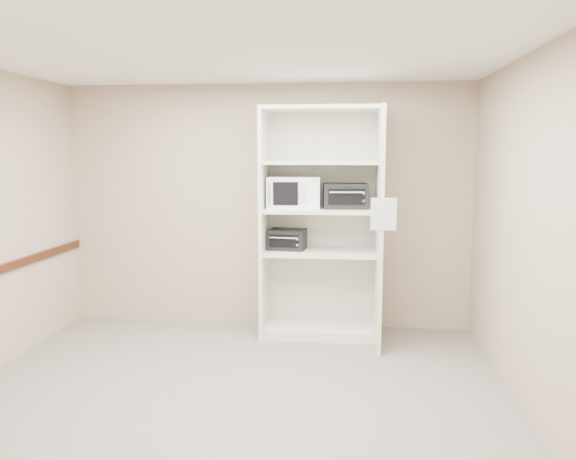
# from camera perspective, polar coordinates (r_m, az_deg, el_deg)

# --- Properties ---
(floor) EXTENTS (4.50, 4.00, 0.01)m
(floor) POSITION_cam_1_polar(r_m,az_deg,el_deg) (4.70, -5.73, -16.68)
(floor) COLOR slate
(floor) RESTS_ON ground
(ceiling) EXTENTS (4.50, 4.00, 0.01)m
(ceiling) POSITION_cam_1_polar(r_m,az_deg,el_deg) (4.34, -6.24, 17.77)
(ceiling) COLOR white
(wall_back) EXTENTS (4.50, 0.02, 2.70)m
(wall_back) POSITION_cam_1_polar(r_m,az_deg,el_deg) (6.28, -2.19, 2.36)
(wall_back) COLOR tan
(wall_back) RESTS_ON ground
(wall_front) EXTENTS (4.50, 0.02, 2.70)m
(wall_front) POSITION_cam_1_polar(r_m,az_deg,el_deg) (2.43, -15.82, -6.63)
(wall_front) COLOR tan
(wall_front) RESTS_ON ground
(wall_right) EXTENTS (0.02, 4.00, 2.70)m
(wall_right) POSITION_cam_1_polar(r_m,az_deg,el_deg) (4.44, 23.76, -0.56)
(wall_right) COLOR tan
(wall_right) RESTS_ON ground
(shelving_unit) EXTENTS (1.24, 0.92, 2.42)m
(shelving_unit) POSITION_cam_1_polar(r_m,az_deg,el_deg) (5.95, 3.77, -0.08)
(shelving_unit) COLOR beige
(shelving_unit) RESTS_ON floor
(microwave) EXTENTS (0.57, 0.44, 0.33)m
(microwave) POSITION_cam_1_polar(r_m,az_deg,el_deg) (5.96, 0.61, 3.86)
(microwave) COLOR white
(microwave) RESTS_ON shelving_unit
(toaster_oven_upper) EXTENTS (0.48, 0.37, 0.26)m
(toaster_oven_upper) POSITION_cam_1_polar(r_m,az_deg,el_deg) (5.94, 5.84, 3.48)
(toaster_oven_upper) COLOR black
(toaster_oven_upper) RESTS_ON shelving_unit
(toaster_oven_lower) EXTENTS (0.42, 0.33, 0.21)m
(toaster_oven_lower) POSITION_cam_1_polar(r_m,az_deg,el_deg) (6.03, -0.10, -0.95)
(toaster_oven_lower) COLOR black
(toaster_oven_lower) RESTS_ON shelving_unit
(paper_sign) EXTENTS (0.23, 0.01, 0.30)m
(paper_sign) POSITION_cam_1_polar(r_m,az_deg,el_deg) (5.30, 9.69, 1.60)
(paper_sign) COLOR white
(paper_sign) RESTS_ON shelving_unit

